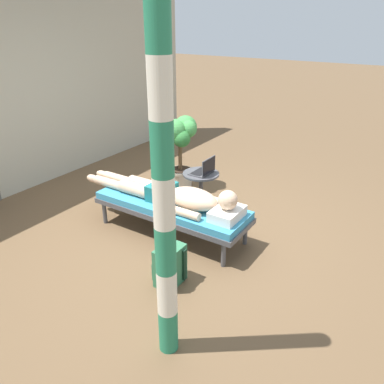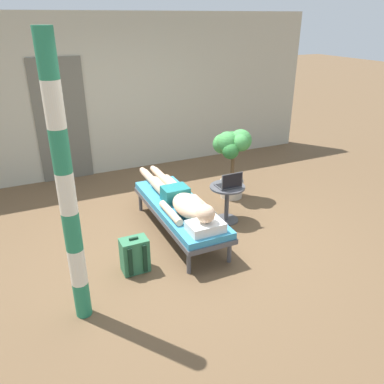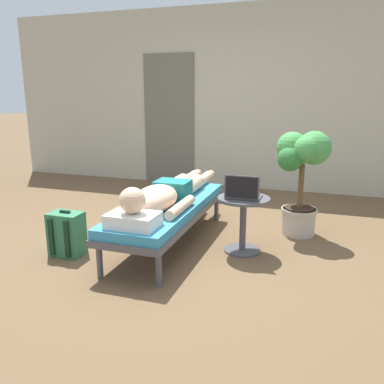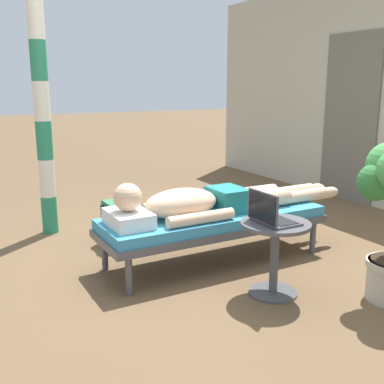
% 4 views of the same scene
% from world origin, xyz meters
% --- Properties ---
extents(ground_plane, '(40.00, 40.00, 0.00)m').
position_xyz_m(ground_plane, '(0.00, 0.00, 0.00)').
color(ground_plane, brown).
extents(house_wall_back, '(7.60, 0.20, 2.70)m').
position_xyz_m(house_wall_back, '(-0.09, 2.79, 1.35)').
color(house_wall_back, '#B2AD99').
rests_on(house_wall_back, ground).
extents(house_door_panel, '(0.84, 0.03, 2.04)m').
position_xyz_m(house_door_panel, '(-1.10, 2.68, 1.02)').
color(house_door_panel, '#625F54').
rests_on(house_door_panel, ground).
extents(lounge_chair, '(0.62, 1.90, 0.42)m').
position_xyz_m(lounge_chair, '(-0.09, 0.10, 0.35)').
color(lounge_chair, '#4C4C51').
rests_on(lounge_chair, ground).
extents(person_reclining, '(0.53, 2.17, 0.32)m').
position_xyz_m(person_reclining, '(-0.09, 0.04, 0.52)').
color(person_reclining, white).
rests_on(person_reclining, lounge_chair).
extents(side_table, '(0.48, 0.48, 0.52)m').
position_xyz_m(side_table, '(0.64, 0.14, 0.36)').
color(side_table, '#4C4C51').
rests_on(side_table, ground).
extents(laptop, '(0.31, 0.24, 0.23)m').
position_xyz_m(laptop, '(0.64, 0.09, 0.58)').
color(laptop, '#4C4C51').
rests_on(laptop, side_table).
extents(backpack, '(0.30, 0.26, 0.42)m').
position_xyz_m(backpack, '(-0.87, -0.44, 0.20)').
color(backpack, '#33724C').
rests_on(backpack, ground).
extents(potted_plant, '(0.54, 0.58, 1.09)m').
position_xyz_m(potted_plant, '(1.09, 0.80, 0.73)').
color(potted_plant, '#BFB29E').
rests_on(potted_plant, ground).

